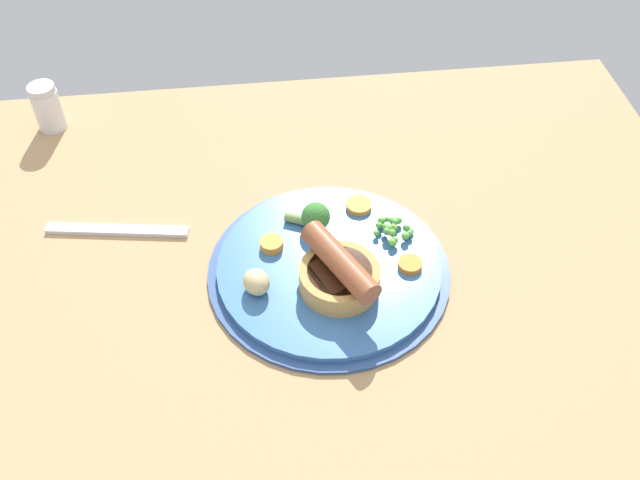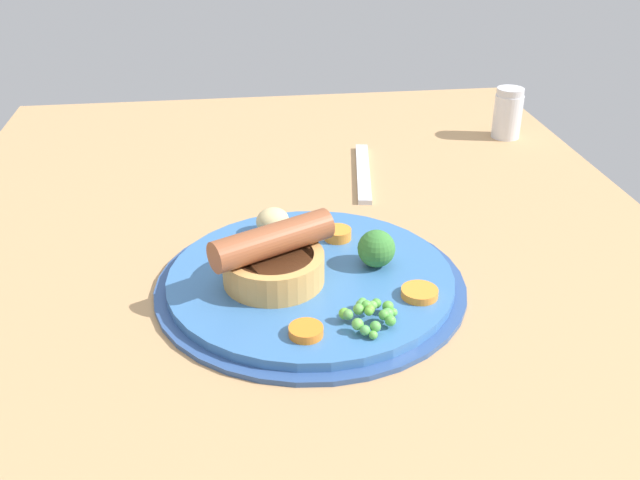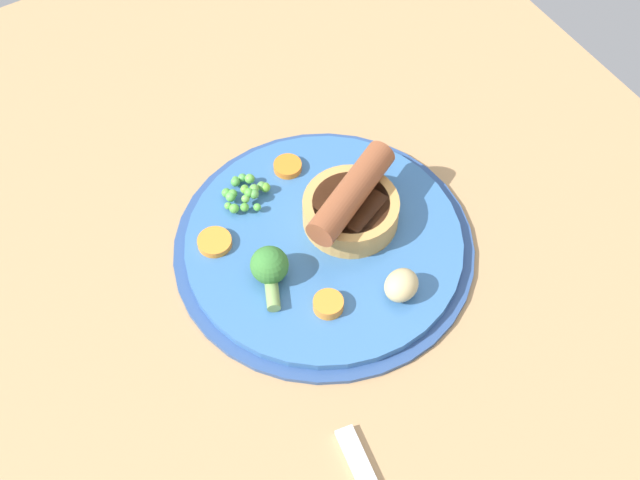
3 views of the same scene
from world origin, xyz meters
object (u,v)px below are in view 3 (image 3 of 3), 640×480
(sausage_pudding, at_px, (351,206))
(carrot_slice_0, at_px, (215,242))
(pea_pile, at_px, (245,192))
(dinner_plate, at_px, (326,244))
(carrot_slice_1, at_px, (288,166))
(carrot_slice_3, at_px, (328,304))
(broccoli_floret_near, at_px, (270,268))
(potato_chunk_0, at_px, (401,285))

(sausage_pudding, bearing_deg, carrot_slice_0, 134.10)
(pea_pile, xyz_separation_m, carrot_slice_0, (-0.03, 0.05, -0.01))
(dinner_plate, height_order, carrot_slice_0, carrot_slice_0)
(carrot_slice_1, relative_size, carrot_slice_3, 1.02)
(carrot_slice_1, bearing_deg, broccoli_floret_near, 142.85)
(broccoli_floret_near, xyz_separation_m, carrot_slice_0, (0.06, 0.03, -0.01))
(potato_chunk_0, bearing_deg, broccoli_floret_near, 50.60)
(carrot_slice_0, bearing_deg, potato_chunk_0, -138.88)
(pea_pile, xyz_separation_m, carrot_slice_3, (-0.15, -0.00, -0.00))
(sausage_pudding, distance_m, broccoli_floret_near, 0.10)
(sausage_pudding, xyz_separation_m, carrot_slice_3, (-0.07, 0.07, -0.02))
(pea_pile, distance_m, potato_chunk_0, 0.18)
(potato_chunk_0, relative_size, carrot_slice_0, 1.05)
(sausage_pudding, height_order, carrot_slice_1, sausage_pudding)
(potato_chunk_0, bearing_deg, sausage_pudding, -3.53)
(dinner_plate, height_order, carrot_slice_1, carrot_slice_1)
(broccoli_floret_near, height_order, potato_chunk_0, broccoli_floret_near)
(pea_pile, relative_size, broccoli_floret_near, 0.90)
(carrot_slice_0, relative_size, carrot_slice_3, 1.18)
(sausage_pudding, relative_size, carrot_slice_1, 4.09)
(pea_pile, bearing_deg, carrot_slice_1, -79.63)
(pea_pile, bearing_deg, potato_chunk_0, -158.28)
(potato_chunk_0, bearing_deg, carrot_slice_1, 4.34)
(broccoli_floret_near, height_order, carrot_slice_1, broccoli_floret_near)
(carrot_slice_0, relative_size, carrot_slice_1, 1.15)
(dinner_plate, relative_size, sausage_pudding, 2.49)
(sausage_pudding, xyz_separation_m, carrot_slice_1, (0.09, 0.02, -0.02))
(carrot_slice_1, bearing_deg, potato_chunk_0, -175.66)
(sausage_pudding, distance_m, pea_pile, 0.11)
(pea_pile, bearing_deg, carrot_slice_3, -178.46)
(carrot_slice_3, bearing_deg, potato_chunk_0, -108.54)
(carrot_slice_0, bearing_deg, sausage_pudding, -108.79)
(sausage_pudding, bearing_deg, potato_chunk_0, -120.65)
(carrot_slice_3, bearing_deg, carrot_slice_0, 25.63)
(sausage_pudding, bearing_deg, broccoli_floret_near, 163.11)
(potato_chunk_0, bearing_deg, dinner_plate, 16.90)
(pea_pile, height_order, potato_chunk_0, potato_chunk_0)
(dinner_plate, bearing_deg, pea_pile, 26.35)
(pea_pile, xyz_separation_m, potato_chunk_0, (-0.17, -0.07, 0.00))
(carrot_slice_0, bearing_deg, carrot_slice_1, -67.32)
(carrot_slice_0, bearing_deg, broccoli_floret_near, -156.36)
(potato_chunk_0, relative_size, carrot_slice_3, 1.24)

